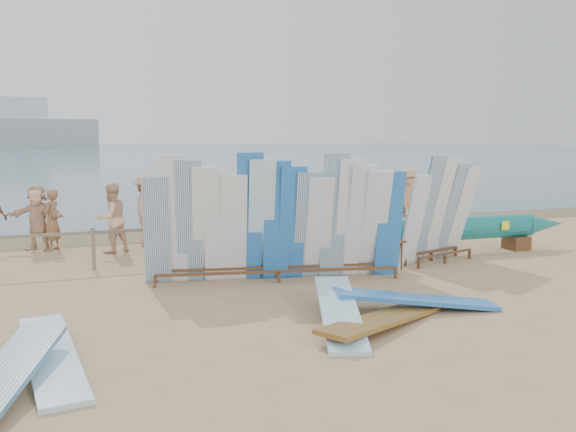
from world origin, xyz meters
name	(u,v)px	position (x,y,z in m)	size (l,w,h in m)	color
ground	(222,294)	(0.00, 0.00, 0.00)	(160.00, 160.00, 0.00)	tan
ocean	(65,151)	(0.00, 128.00, 0.00)	(320.00, 240.00, 0.02)	#405F72
wet_sand_strip	(157,235)	(0.00, 7.20, 0.00)	(40.00, 2.60, 0.01)	olive
distant_ship	(15,128)	(-12.00, 180.00, 5.31)	(45.00, 8.00, 14.00)	#999EA3
fence	(186,235)	(0.00, 3.00, 0.63)	(12.08, 0.08, 0.90)	#7B725D
main_surfboard_rack	(277,224)	(1.29, 0.63, 1.13)	(5.06, 1.62, 2.53)	brown
side_surfboard_rack	(440,214)	(5.31, 0.99, 1.09)	(2.18, 1.16, 2.42)	brown
outrigger_canoe	(458,230)	(6.38, 1.71, 0.57)	(6.27, 0.86, 0.89)	brown
vendor_table	(385,255)	(3.73, 0.66, 0.34)	(0.91, 0.77, 1.02)	brown
flat_board_b	(339,325)	(1.18, -2.41, 0.00)	(0.56, 2.70, 0.07)	#97D1F2
flat_board_c	(383,327)	(1.74, -2.71, 0.00)	(0.56, 2.70, 0.07)	olive
flat_board_d	(416,310)	(2.69, -2.15, 0.00)	(0.56, 2.70, 0.07)	blue
flat_board_a	(52,367)	(-2.86, -2.66, 0.00)	(0.56, 2.70, 0.07)	#97D1F2
beach_chair_left	(173,247)	(-0.18, 3.66, 0.27)	(0.78, 0.79, 0.91)	#B62A13
beach_chair_right	(266,237)	(2.30, 4.21, 0.26)	(0.63, 0.65, 0.90)	#B62A13
stroller	(256,235)	(1.84, 3.60, 0.44)	(0.71, 0.89, 1.09)	#B62A13
beachgoer_2	(111,218)	(-1.45, 4.84, 0.85)	(0.83, 0.40, 1.71)	beige
beachgoer_10	(399,208)	(6.17, 4.12, 0.85)	(1.00, 0.43, 1.70)	#8C6042
beachgoer_11	(37,217)	(-3.14, 5.86, 0.83)	(1.53, 0.50, 1.65)	beige
beachgoer_7	(259,211)	(2.34, 4.88, 0.86)	(0.63, 0.34, 1.72)	#8C6042
beachgoer_5	(192,214)	(0.68, 5.46, 0.80)	(1.48, 0.48, 1.59)	beige
beachgoer_9	(293,203)	(3.80, 6.06, 0.89)	(1.15, 0.48, 1.78)	tan
beachgoer_3	(147,210)	(-0.51, 5.47, 0.94)	(1.21, 0.50, 1.88)	tan
beachgoer_6	(318,216)	(3.55, 3.74, 0.80)	(0.78, 0.37, 1.59)	tan
beachgoer_extra_0	(408,198)	(7.70, 6.06, 0.92)	(1.19, 0.49, 1.83)	tan
beachgoer_1	(52,220)	(-2.81, 5.65, 0.77)	(0.56, 0.31, 1.54)	#8C6042
beachgoer_8	(308,217)	(3.28, 3.76, 0.78)	(0.76, 0.36, 1.56)	beige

